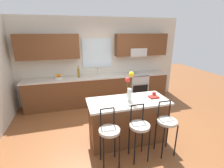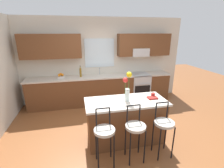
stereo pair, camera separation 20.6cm
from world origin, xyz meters
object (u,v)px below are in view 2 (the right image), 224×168
oven_range (139,87)px  fruit_bowl_oranges (61,76)px  flower_vase (127,86)px  bottle_olive_oil (81,72)px  mug_ceramic (153,95)px  kitchen_island (125,121)px  bar_stool_far (164,125)px  cookbook (152,98)px  bar_stool_middle (135,129)px  bar_stool_near (104,133)px

oven_range → fruit_bowl_oranges: fruit_bowl_oranges is taller
flower_vase → bottle_olive_oil: 2.24m
mug_ceramic → fruit_bowl_oranges: bearing=136.1°
flower_vase → fruit_bowl_oranges: bearing=125.0°
kitchen_island → bar_stool_far: bar_stool_far is taller
cookbook → bar_stool_far: bearing=-92.6°
bar_stool_middle → flower_vase: flower_vase is taller
oven_range → kitchen_island: 2.31m
kitchen_island → flower_vase: bearing=-29.2°
bar_stool_near → bar_stool_far: size_ratio=1.00×
bar_stool_far → flower_vase: bearing=133.0°
bar_stool_near → kitchen_island: bearing=46.6°
bar_stool_middle → mug_ceramic: bearing=46.5°
bottle_olive_oil → flower_vase: bearing=-67.5°
flower_vase → mug_ceramic: flower_vase is taller
oven_range → bar_stool_far: (-0.55, -2.61, 0.18)m
mug_ceramic → cookbook: size_ratio=0.45×
mug_ceramic → bar_stool_near: bearing=-150.7°
kitchen_island → bar_stool_near: size_ratio=1.59×
mug_ceramic → cookbook: (-0.05, -0.08, -0.03)m
cookbook → kitchen_island: bearing=179.7°
oven_range → cookbook: cookbook is taller
oven_range → bar_stool_middle: size_ratio=0.88×
cookbook → bottle_olive_oil: 2.50m
kitchen_island → bar_stool_near: 0.82m
mug_ceramic → bottle_olive_oil: 2.46m
kitchen_island → bottle_olive_oil: size_ratio=4.73×
cookbook → bottle_olive_oil: size_ratio=0.57×
kitchen_island → bar_stool_near: (-0.55, -0.58, 0.17)m
bar_stool_far → cookbook: (0.03, 0.58, 0.30)m
bar_stool_middle → flower_vase: (0.02, 0.57, 0.61)m
mug_ceramic → oven_range: bearing=76.4°
fruit_bowl_oranges → oven_range: bearing=-0.7°
bar_stool_far → mug_ceramic: (0.08, 0.66, 0.33)m
bottle_olive_oil → bar_stool_far: bearing=-62.2°
bar_stool_middle → cookbook: (0.58, 0.58, 0.30)m
mug_ceramic → bottle_olive_oil: size_ratio=0.26×
bar_stool_middle → cookbook: 0.87m
bar_stool_near → fruit_bowl_oranges: size_ratio=4.34×
fruit_bowl_oranges → bottle_olive_oil: size_ratio=0.68×
mug_ceramic → bottle_olive_oil: bearing=126.6°
flower_vase → fruit_bowl_oranges: size_ratio=2.52×
bar_stool_near → flower_vase: size_ratio=1.72×
bar_stool_far → mug_ceramic: bar_stool_far is taller
flower_vase → mug_ceramic: (0.61, 0.09, -0.28)m
bar_stool_middle → fruit_bowl_oranges: 3.02m
bar_stool_near → mug_ceramic: (1.18, 0.66, 0.33)m
bottle_olive_oil → kitchen_island: bearing=-67.8°
bar_stool_middle → mug_ceramic: size_ratio=11.58×
kitchen_island → mug_ceramic: mug_ceramic is taller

